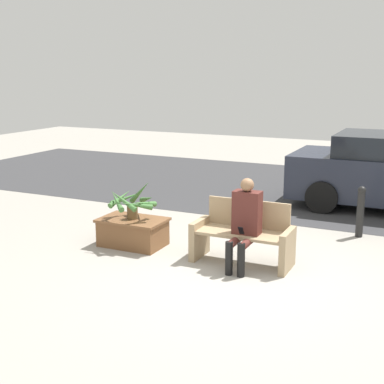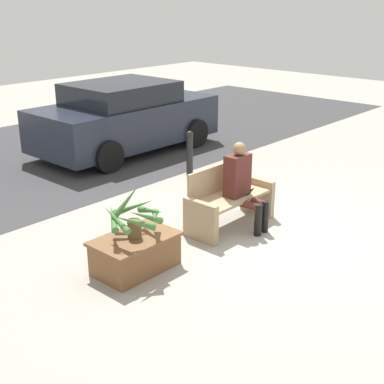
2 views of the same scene
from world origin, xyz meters
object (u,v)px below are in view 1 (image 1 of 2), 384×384
person_seated (245,220)px  potted_plant (132,202)px  planter_box (133,231)px  bench (243,236)px  bollard_post (360,210)px

person_seated → potted_plant: size_ratio=1.62×
person_seated → planter_box: size_ratio=1.23×
bench → bollard_post: 2.36m
potted_plant → bench: bearing=0.9°
bench → person_seated: 0.35m
person_seated → bollard_post: size_ratio=1.47×
person_seated → planter_box: (-1.89, 0.16, -0.44)m
person_seated → bollard_post: 2.48m
bench → potted_plant: (-1.81, -0.03, 0.31)m
person_seated → bollard_post: bearing=59.9°
bench → bollard_post: (1.32, 1.95, 0.05)m
bench → planter_box: bench is taller
bench → potted_plant: 1.84m
bench → person_seated: bearing=-66.1°
bench → planter_box: 1.82m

